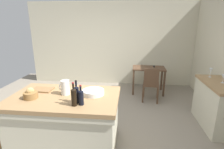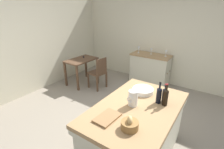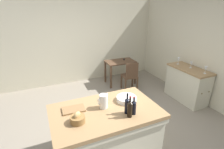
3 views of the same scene
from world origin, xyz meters
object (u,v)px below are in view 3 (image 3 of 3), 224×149
object	(u,v)px
island_table	(106,131)
side_cabinet	(187,84)
bread_basket	(78,119)
wine_glass_far_left	(206,69)
wash_bowl	(127,99)
wine_bottle_amber	(127,105)
cutting_board	(74,109)
writing_desk	(120,65)
pitcher	(103,101)
wine_glass_left	(191,64)
wine_glass_middle	(179,60)
wooden_chair	(130,76)
wine_bottle_dark	(134,107)
wine_bottle_green	(130,109)

from	to	relation	value
island_table	side_cabinet	distance (m)	2.78
bread_basket	wine_glass_far_left	bearing A→B (deg)	10.87
side_cabinet	wash_bowl	xyz separation A→B (m)	(-2.22, -0.76, 0.48)
island_table	wash_bowl	world-z (taller)	wash_bowl
wine_bottle_amber	wine_glass_far_left	distance (m)	2.51
cutting_board	writing_desk	bearing A→B (deg)	50.14
pitcher	wine_glass_far_left	bearing A→B (deg)	8.55
wine_glass_far_left	wine_glass_left	bearing A→B (deg)	89.47
wine_glass_middle	pitcher	bearing A→B (deg)	-155.58
side_cabinet	writing_desk	bearing A→B (deg)	124.37
writing_desk	cutting_board	world-z (taller)	cutting_board
wooden_chair	pitcher	world-z (taller)	pitcher
wine_bottle_amber	wine_glass_middle	bearing A→B (deg)	31.80
wine_bottle_dark	wine_bottle_amber	bearing A→B (deg)	142.59
wine_bottle_dark	side_cabinet	bearing A→B (deg)	26.26
writing_desk	wine_bottle_dark	distance (m)	3.05
pitcher	cutting_board	size ratio (longest dim) A/B	0.79
wash_bowl	wine_glass_far_left	distance (m)	2.29
wooden_chair	pitcher	bearing A→B (deg)	-129.68
wooden_chair	bread_basket	xyz separation A→B (m)	(-1.98, -2.04, 0.46)
cutting_board	wine_bottle_dark	bearing A→B (deg)	-29.97
wine_bottle_dark	wine_glass_left	bearing A→B (deg)	26.16
pitcher	writing_desk	bearing A→B (deg)	58.41
wash_bowl	wine_glass_middle	distance (m)	2.47
wine_bottle_amber	pitcher	bearing A→B (deg)	134.15
wash_bowl	wine_bottle_dark	world-z (taller)	wine_bottle_dark
side_cabinet	wine_glass_middle	world-z (taller)	wine_glass_middle
writing_desk	wine_glass_far_left	size ratio (longest dim) A/B	5.37
wooden_chair	wash_bowl	size ratio (longest dim) A/B	2.66
bread_basket	wine_bottle_amber	world-z (taller)	wine_bottle_amber
wine_bottle_green	wine_glass_left	world-z (taller)	wine_bottle_green
writing_desk	wooden_chair	xyz separation A→B (m)	(0.01, -0.62, -0.14)
wine_bottle_green	wine_glass_left	xyz separation A→B (m)	(2.43, 1.19, -0.02)
wine_bottle_green	wine_glass_middle	distance (m)	2.82
wooden_chair	bread_basket	size ratio (longest dim) A/B	4.43
wine_bottle_dark	wine_glass_far_left	bearing A→B (deg)	17.35
writing_desk	pitcher	xyz separation A→B (m)	(-1.51, -2.46, 0.38)
wooden_chair	wine_glass_far_left	bearing A→B (deg)	-50.98
island_table	wine_bottle_dark	xyz separation A→B (m)	(0.34, -0.26, 0.52)
wine_glass_far_left	wine_glass_middle	bearing A→B (deg)	95.31
wine_glass_far_left	wine_bottle_dark	bearing A→B (deg)	-162.65
writing_desk	wine_glass_left	distance (m)	2.05
writing_desk	bread_basket	bearing A→B (deg)	-126.45
writing_desk	pitcher	world-z (taller)	pitcher
bread_basket	wine_glass_middle	world-z (taller)	wine_glass_middle
cutting_board	wine_bottle_dark	distance (m)	0.91
wine_bottle_dark	wine_bottle_green	distance (m)	0.09
island_table	cutting_board	world-z (taller)	cutting_board
wine_bottle_dark	wine_bottle_green	bearing A→B (deg)	-156.24
wooden_chair	writing_desk	bearing A→B (deg)	90.98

